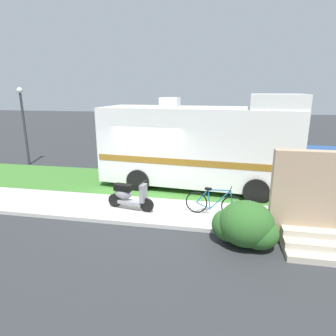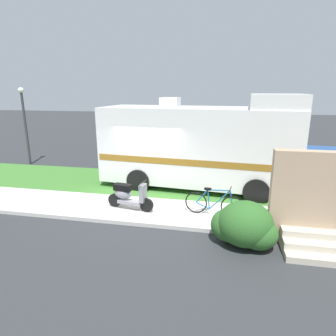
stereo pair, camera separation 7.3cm
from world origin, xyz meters
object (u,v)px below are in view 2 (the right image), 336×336
at_px(bicycle, 214,203).
at_px(motorhome_rv, 200,145).
at_px(scooter, 128,195).
at_px(street_lamp_post, 25,118).
at_px(pickup_truck_near, 279,147).
at_px(bottle_green, 327,220).

bearing_deg(bicycle, motorhome_rv, 103.88).
distance_m(scooter, street_lamp_post, 8.83).
xyz_separation_m(scooter, pickup_truck_near, (5.66, 7.08, 0.39)).
distance_m(pickup_truck_near, street_lamp_post, 13.05).
bearing_deg(bicycle, street_lamp_post, 153.65).
xyz_separation_m(bicycle, pickup_truck_near, (2.98, 7.05, 0.46)).
distance_m(scooter, bottle_green, 5.87).
distance_m(bicycle, pickup_truck_near, 7.67).
distance_m(motorhome_rv, bottle_green, 5.01).
bearing_deg(bicycle, bottle_green, 0.39).
xyz_separation_m(bicycle, street_lamp_post, (-9.81, 4.86, 1.90)).
bearing_deg(bottle_green, bicycle, -179.61).
height_order(pickup_truck_near, bottle_green, pickup_truck_near).
relative_size(motorhome_rv, scooter, 4.79).
bearing_deg(street_lamp_post, bicycle, -26.35).
height_order(motorhome_rv, bicycle, motorhome_rv).
xyz_separation_m(bottle_green, street_lamp_post, (-12.98, 4.84, 2.16)).
bearing_deg(pickup_truck_near, scooter, -128.65).
xyz_separation_m(motorhome_rv, bicycle, (0.70, -2.83, -1.24)).
distance_m(motorhome_rv, pickup_truck_near, 5.65).
xyz_separation_m(scooter, street_lamp_post, (-7.12, 4.88, 1.83)).
xyz_separation_m(motorhome_rv, bottle_green, (3.87, -2.81, -1.50)).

